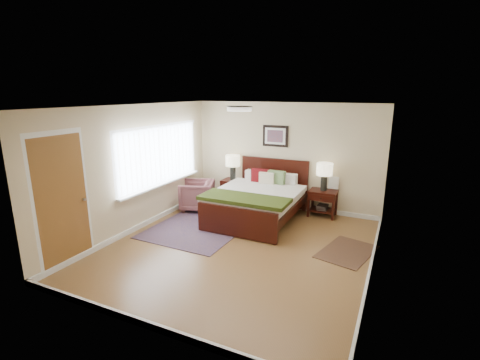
% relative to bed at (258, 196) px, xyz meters
% --- Properties ---
extents(floor, '(5.00, 5.00, 0.00)m').
position_rel_bed_xyz_m(floor, '(0.23, -1.43, -0.54)').
color(floor, brown).
rests_on(floor, ground).
extents(back_wall, '(4.50, 0.04, 2.50)m').
position_rel_bed_xyz_m(back_wall, '(0.23, 1.07, 0.71)').
color(back_wall, '#C9B291').
rests_on(back_wall, ground).
extents(front_wall, '(4.50, 0.04, 2.50)m').
position_rel_bed_xyz_m(front_wall, '(0.23, -3.93, 0.71)').
color(front_wall, '#C9B291').
rests_on(front_wall, ground).
extents(left_wall, '(0.04, 5.00, 2.50)m').
position_rel_bed_xyz_m(left_wall, '(-2.02, -1.43, 0.71)').
color(left_wall, '#C9B291').
rests_on(left_wall, ground).
extents(right_wall, '(0.04, 5.00, 2.50)m').
position_rel_bed_xyz_m(right_wall, '(2.48, -1.43, 0.71)').
color(right_wall, '#C9B291').
rests_on(right_wall, ground).
extents(ceiling, '(4.50, 5.00, 0.02)m').
position_rel_bed_xyz_m(ceiling, '(0.23, -1.43, 1.96)').
color(ceiling, white).
rests_on(ceiling, back_wall).
extents(window, '(0.11, 2.72, 1.32)m').
position_rel_bed_xyz_m(window, '(-1.96, -0.73, 0.84)').
color(window, silver).
rests_on(window, left_wall).
extents(door, '(0.06, 1.00, 2.18)m').
position_rel_bed_xyz_m(door, '(-2.00, -3.18, 0.53)').
color(door, silver).
rests_on(door, ground).
extents(ceil_fixture, '(0.44, 0.44, 0.08)m').
position_rel_bed_xyz_m(ceil_fixture, '(0.23, -1.43, 1.93)').
color(ceil_fixture, white).
rests_on(ceil_fixture, ceiling).
extents(bed, '(1.79, 2.17, 1.17)m').
position_rel_bed_xyz_m(bed, '(0.00, 0.00, 0.00)').
color(bed, black).
rests_on(bed, ground).
extents(wall_art, '(0.62, 0.05, 0.50)m').
position_rel_bed_xyz_m(wall_art, '(0.00, 1.04, 1.18)').
color(wall_art, black).
rests_on(wall_art, back_wall).
extents(nightstand_left, '(0.50, 0.45, 0.60)m').
position_rel_bed_xyz_m(nightstand_left, '(-1.02, 0.82, -0.06)').
color(nightstand_left, black).
rests_on(nightstand_left, ground).
extents(nightstand_right, '(0.60, 0.45, 0.60)m').
position_rel_bed_xyz_m(nightstand_right, '(1.23, 0.82, -0.17)').
color(nightstand_right, black).
rests_on(nightstand_right, ground).
extents(lamp_left, '(0.35, 0.35, 0.61)m').
position_rel_bed_xyz_m(lamp_left, '(-1.02, 0.84, 0.49)').
color(lamp_left, black).
rests_on(lamp_left, nightstand_left).
extents(lamp_right, '(0.35, 0.35, 0.61)m').
position_rel_bed_xyz_m(lamp_right, '(1.23, 0.84, 0.49)').
color(lamp_right, black).
rests_on(lamp_right, nightstand_right).
extents(armchair, '(0.98, 0.97, 0.69)m').
position_rel_bed_xyz_m(armchair, '(-1.57, 0.03, -0.19)').
color(armchair, brown).
rests_on(armchair, ground).
extents(rug_persian, '(1.82, 2.54, 0.01)m').
position_rel_bed_xyz_m(rug_persian, '(-0.92, -0.74, -0.53)').
color(rug_persian, '#0C0D40').
rests_on(rug_persian, ground).
extents(rug_navy, '(1.02, 1.30, 0.01)m').
position_rel_bed_xyz_m(rug_navy, '(2.03, -0.81, -0.53)').
color(rug_navy, black).
rests_on(rug_navy, ground).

